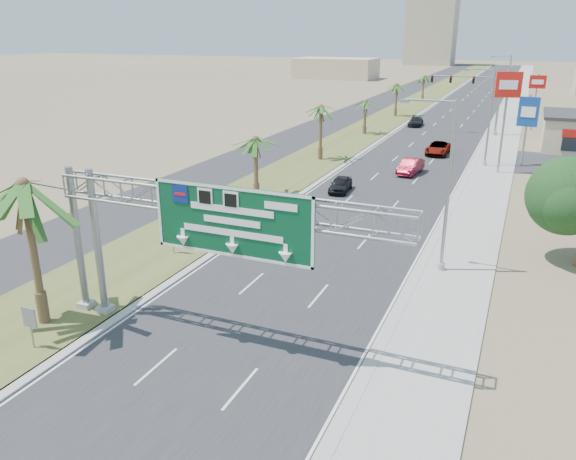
# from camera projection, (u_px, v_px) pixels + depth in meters

# --- Properties ---
(road) EXTENTS (12.00, 300.00, 0.02)m
(road) POSITION_uv_depth(u_px,v_px,m) (470.00, 103.00, 112.38)
(road) COLOR #28282B
(road) RESTS_ON ground
(sidewalk_right) EXTENTS (4.00, 300.00, 0.10)m
(sidewalk_right) POSITION_uv_depth(u_px,v_px,m) (515.00, 105.00, 109.23)
(sidewalk_right) COLOR #9E9B93
(sidewalk_right) RESTS_ON ground
(median_grass) EXTENTS (7.00, 300.00, 0.12)m
(median_grass) POSITION_uv_depth(u_px,v_px,m) (420.00, 100.00, 116.04)
(median_grass) COLOR #4D5726
(median_grass) RESTS_ON ground
(opposing_road) EXTENTS (8.00, 300.00, 0.02)m
(opposing_road) POSITION_uv_depth(u_px,v_px,m) (386.00, 99.00, 118.64)
(opposing_road) COLOR #28282B
(opposing_road) RESTS_ON ground
(sign_gantry) EXTENTS (16.75, 1.24, 7.50)m
(sign_gantry) POSITION_uv_depth(u_px,v_px,m) (205.00, 213.00, 23.88)
(sign_gantry) COLOR gray
(sign_gantry) RESTS_ON ground
(palm_near) EXTENTS (5.70, 5.70, 8.35)m
(palm_near) POSITION_uv_depth(u_px,v_px,m) (23.00, 185.00, 24.91)
(palm_near) COLOR brown
(palm_near) RESTS_ON ground
(palm_row_b) EXTENTS (3.99, 3.99, 5.95)m
(palm_row_b) POSITION_uv_depth(u_px,v_px,m) (255.00, 140.00, 46.54)
(palm_row_b) COLOR brown
(palm_row_b) RESTS_ON ground
(palm_row_c) EXTENTS (3.99, 3.99, 6.75)m
(palm_row_c) POSITION_uv_depth(u_px,v_px,m) (321.00, 108.00, 60.17)
(palm_row_c) COLOR brown
(palm_row_c) RESTS_ON ground
(palm_row_d) EXTENTS (3.99, 3.99, 5.45)m
(palm_row_d) POSITION_uv_depth(u_px,v_px,m) (366.00, 102.00, 76.21)
(palm_row_d) COLOR brown
(palm_row_d) RESTS_ON ground
(palm_row_e) EXTENTS (3.99, 3.99, 6.15)m
(palm_row_e) POSITION_uv_depth(u_px,v_px,m) (397.00, 85.00, 92.48)
(palm_row_e) COLOR brown
(palm_row_e) RESTS_ON ground
(palm_row_f) EXTENTS (3.99, 3.99, 5.75)m
(palm_row_f) POSITION_uv_depth(u_px,v_px,m) (424.00, 77.00, 114.32)
(palm_row_f) COLOR brown
(palm_row_f) RESTS_ON ground
(streetlight_near) EXTENTS (3.27, 0.44, 10.00)m
(streetlight_near) POSITION_uv_depth(u_px,v_px,m) (444.00, 194.00, 31.73)
(streetlight_near) COLOR gray
(streetlight_near) RESTS_ON ground
(streetlight_mid) EXTENTS (3.27, 0.44, 10.00)m
(streetlight_mid) POSITION_uv_depth(u_px,v_px,m) (487.00, 121.00, 57.78)
(streetlight_mid) COLOR gray
(streetlight_mid) RESTS_ON ground
(streetlight_far) EXTENTS (3.27, 0.44, 10.00)m
(streetlight_far) POSITION_uv_depth(u_px,v_px,m) (506.00, 90.00, 89.03)
(streetlight_far) COLOR gray
(streetlight_far) RESTS_ON ground
(signal_mast) EXTENTS (10.28, 0.71, 8.00)m
(signal_mast) POSITION_uv_depth(u_px,v_px,m) (483.00, 99.00, 75.85)
(signal_mast) COLOR gray
(signal_mast) RESTS_ON ground
(median_signback_a) EXTENTS (0.75, 0.08, 2.08)m
(median_signback_a) POSITION_uv_depth(u_px,v_px,m) (30.00, 321.00, 24.48)
(median_signback_a) COLOR gray
(median_signback_a) RESTS_ON ground
(median_signback_b) EXTENTS (0.75, 0.08, 2.08)m
(median_signback_b) POSITION_uv_depth(u_px,v_px,m) (173.00, 233.00, 35.16)
(median_signback_b) COLOR gray
(median_signback_b) RESTS_ON ground
(tower_distant) EXTENTS (20.00, 16.00, 35.00)m
(tower_distant) POSITION_uv_depth(u_px,v_px,m) (432.00, 22.00, 239.89)
(tower_distant) COLOR tan
(tower_distant) RESTS_ON ground
(building_distant_left) EXTENTS (24.00, 14.00, 6.00)m
(building_distant_left) POSITION_uv_depth(u_px,v_px,m) (336.00, 68.00, 171.37)
(building_distant_left) COLOR tan
(building_distant_left) RESTS_ON ground
(car_left_lane) EXTENTS (1.91, 4.05, 1.34)m
(car_left_lane) POSITION_uv_depth(u_px,v_px,m) (341.00, 184.00, 49.52)
(car_left_lane) COLOR black
(car_left_lane) RESTS_ON ground
(car_mid_lane) EXTENTS (2.09, 4.70, 1.50)m
(car_mid_lane) POSITION_uv_depth(u_px,v_px,m) (410.00, 167.00, 55.75)
(car_mid_lane) COLOR maroon
(car_mid_lane) RESTS_ON ground
(car_right_lane) EXTENTS (2.38, 5.15, 1.43)m
(car_right_lane) POSITION_uv_depth(u_px,v_px,m) (438.00, 148.00, 64.65)
(car_right_lane) COLOR gray
(car_right_lane) RESTS_ON ground
(car_far) EXTENTS (2.07, 4.74, 1.35)m
(car_far) POSITION_uv_depth(u_px,v_px,m) (416.00, 122.00, 84.38)
(car_far) COLOR black
(car_far) RESTS_ON ground
(pole_sign_red_near) EXTENTS (2.40, 0.86, 10.05)m
(pole_sign_red_near) POSITION_uv_depth(u_px,v_px,m) (508.00, 92.00, 53.58)
(pole_sign_red_near) COLOR gray
(pole_sign_red_near) RESTS_ON ground
(pole_sign_blue) EXTENTS (2.02, 0.56, 7.34)m
(pole_sign_blue) POSITION_uv_depth(u_px,v_px,m) (528.00, 114.00, 57.69)
(pole_sign_blue) COLOR gray
(pole_sign_blue) RESTS_ON ground
(pole_sign_red_far) EXTENTS (2.21, 0.44, 7.88)m
(pole_sign_red_far) POSITION_uv_depth(u_px,v_px,m) (537.00, 86.00, 78.97)
(pole_sign_red_far) COLOR gray
(pole_sign_red_far) RESTS_ON ground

